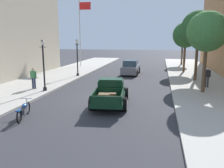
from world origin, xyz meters
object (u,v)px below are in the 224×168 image
Objects in this scene: street_lamp_far at (77,55)px; flagpole at (81,26)px; street_tree_farthest at (183,38)px; street_tree_third at (186,35)px; street_lamp_near at (43,61)px; pedestrian_sidewalk_right at (207,76)px; pedestrian_sidewalk_left at (33,77)px; street_tree_second at (199,28)px; motorcycle_parked at (24,110)px; hotrod_truck_dark_green at (111,92)px; car_background_grey at (131,68)px; street_tree_nearest at (207,32)px.

flagpole is (-2.53, 8.85, 3.39)m from street_lamp_far.
flagpole is 15.15m from street_tree_farthest.
street_tree_third is 1.06× the size of street_tree_farthest.
street_lamp_near is 7.34m from street_lamp_far.
pedestrian_sidewalk_right is at bearing 16.97° from street_lamp_near.
street_tree_second is at bearing 26.61° from pedestrian_sidewalk_left.
flagpole is at bearing 101.14° from motorcycle_parked.
hotrod_truck_dark_green is at bearing 44.16° from motorcycle_parked.
car_background_grey is 9.67m from pedestrian_sidewalk_right.
motorcycle_parked is 0.23× the size of flagpole.
car_background_grey is (-0.27, 12.32, 0.01)m from hotrod_truck_dark_green.
street_tree_second reaches higher than pedestrian_sidewalk_left.
hotrod_truck_dark_green is 1.31× the size of street_lamp_far.
flagpole is (-7.85, 5.80, 5.00)m from car_background_grey.
street_tree_farthest is at bearing 89.93° from street_tree_nearest.
pedestrian_sidewalk_left is at bearing 157.93° from street_lamp_near.
pedestrian_sidewalk_left is 0.26× the size of street_tree_second.
street_tree_second is at bearing 54.82° from hotrod_truck_dark_green.
car_background_grey is 0.79× the size of street_tree_farthest.
street_tree_second reaches higher than street_lamp_far.
pedestrian_sidewalk_left reaches higher than hotrod_truck_dark_green.
pedestrian_sidewalk_right is at bearing 13.63° from pedestrian_sidewalk_left.
street_lamp_near is (-12.35, -3.77, 1.30)m from pedestrian_sidewalk_right.
car_background_grey is 6.34m from street_lamp_far.
pedestrian_sidewalk_left is at bearing -99.78° from street_lamp_far.
flagpole is at bearing 114.15° from hotrod_truck_dark_green.
flagpole reaches higher than street_tree_nearest.
pedestrian_sidewalk_left is 17.79m from street_tree_third.
flagpole is at bearing 143.55° from car_background_grey.
street_tree_third is at bearing 96.40° from pedestrian_sidewalk_right.
pedestrian_sidewalk_right reaches higher than hotrod_truck_dark_green.
street_tree_farthest is (11.78, 20.87, 1.82)m from street_lamp_near.
street_tree_second is at bearing -1.41° from street_lamp_far.
street_tree_third reaches higher than pedestrian_sidewalk_right.
street_tree_nearest is at bearing 36.97° from motorcycle_parked.
street_tree_nearest is 0.91× the size of street_tree_second.
street_lamp_near is at bearing -89.91° from street_lamp_far.
flagpole reaches higher than street_lamp_far.
street_tree_nearest is at bearing -107.52° from pedestrian_sidewalk_right.
street_tree_third reaches higher than motorcycle_parked.
motorcycle_parked is 0.54× the size of street_lamp_far.
motorcycle_parked is 6.22m from street_lamp_near.
pedestrian_sidewalk_left is 0.43× the size of street_lamp_far.
pedestrian_sidewalk_right reaches higher than motorcycle_parked.
car_background_grey is at bearing 62.96° from street_lamp_near.
street_lamp_near is at bearing -163.03° from pedestrian_sidewalk_right.
flagpole is (-4.30, 21.83, 5.33)m from motorcycle_parked.
street_tree_second reaches higher than street_tree_third.
street_lamp_far is (-5.59, 9.27, 1.63)m from hotrod_truck_dark_green.
street_lamp_far reaches higher than motorcycle_parked.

